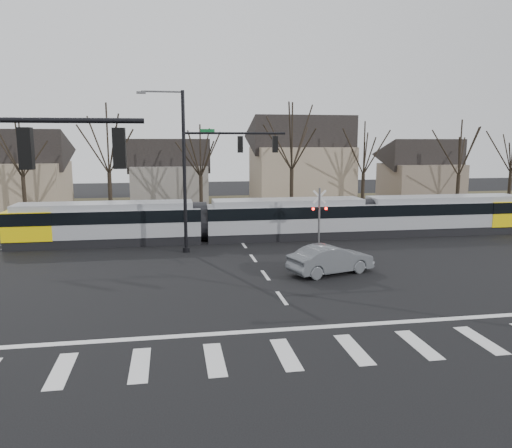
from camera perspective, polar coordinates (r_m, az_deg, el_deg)
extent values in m
plane|color=black|center=(21.25, 4.16, -10.07)|extent=(140.00, 140.00, 0.00)
cube|color=#38331E|center=(52.15, -4.26, 1.58)|extent=(140.00, 28.00, 0.01)
cube|color=silver|center=(17.34, -21.35, -15.33)|extent=(0.60, 2.60, 0.01)
cube|color=silver|center=(17.02, -13.12, -15.40)|extent=(0.60, 2.60, 0.01)
cube|color=silver|center=(17.02, -4.74, -15.16)|extent=(0.60, 2.60, 0.01)
cube|color=silver|center=(17.37, 3.44, -14.63)|extent=(0.60, 2.60, 0.01)
cube|color=silver|center=(18.03, 11.11, -13.87)|extent=(0.60, 2.60, 0.01)
cube|color=silver|center=(18.97, 18.09, -12.96)|extent=(0.60, 2.60, 0.01)
cube|color=silver|center=(20.15, 24.27, -12.00)|extent=(0.60, 2.60, 0.01)
cube|color=silver|center=(19.61, 5.44, -11.77)|extent=(28.00, 0.35, 0.01)
cube|color=silver|center=(23.09, 2.96, -8.44)|extent=(0.18, 2.00, 0.01)
cube|color=silver|center=(26.84, 1.08, -5.87)|extent=(0.18, 2.00, 0.01)
cube|color=silver|center=(30.66, -0.32, -3.93)|extent=(0.18, 2.00, 0.01)
cube|color=silver|center=(34.52, -1.40, -2.42)|extent=(0.18, 2.00, 0.01)
cube|color=silver|center=(38.41, -2.26, -1.22)|extent=(0.18, 2.00, 0.01)
cube|color=silver|center=(42.32, -2.97, -0.23)|extent=(0.18, 2.00, 0.01)
cube|color=silver|center=(46.24, -3.55, 0.58)|extent=(0.18, 2.00, 0.01)
cube|color=silver|center=(50.18, -4.04, 1.27)|extent=(0.18, 2.00, 0.01)
cube|color=#59595E|center=(35.58, -1.66, -2.03)|extent=(90.00, 0.12, 0.06)
cube|color=#59595E|center=(36.94, -1.96, -1.60)|extent=(90.00, 0.12, 0.06)
cube|color=gray|center=(36.16, -16.75, 0.05)|extent=(12.95, 2.79, 2.91)
cube|color=black|center=(36.08, -16.80, 0.98)|extent=(12.97, 2.83, 0.85)
cube|color=yellow|center=(37.08, -24.27, -0.02)|extent=(3.19, 2.85, 1.94)
cube|color=gray|center=(36.86, 3.65, 0.61)|extent=(11.96, 2.79, 2.91)
cube|color=black|center=(36.77, 3.66, 1.51)|extent=(11.98, 2.83, 0.85)
cube|color=gray|center=(41.52, 20.62, 1.01)|extent=(12.95, 2.79, 2.91)
cube|color=black|center=(41.44, 20.67, 1.81)|extent=(12.97, 2.83, 0.85)
cube|color=yellow|center=(44.17, 26.11, 1.24)|extent=(3.19, 2.85, 1.94)
imported|color=#5A5E63|center=(27.34, 8.55, -4.01)|extent=(4.44, 5.72, 1.57)
cylinder|color=black|center=(14.00, -26.31, 10.61)|extent=(6.50, 0.14, 0.14)
cube|color=black|center=(13.90, -24.80, 7.83)|extent=(0.32, 0.32, 1.05)
sphere|color=#FF0C07|center=(13.90, -24.90, 9.19)|extent=(0.22, 0.22, 0.22)
cube|color=black|center=(13.50, -15.35, 8.34)|extent=(0.32, 0.32, 1.05)
sphere|color=#FF0C07|center=(13.50, -15.41, 9.74)|extent=(0.22, 0.22, 0.22)
cylinder|color=black|center=(32.01, -8.18, 5.76)|extent=(0.22, 0.22, 10.20)
cylinder|color=black|center=(32.69, -7.98, -2.93)|extent=(0.44, 0.44, 0.30)
cylinder|color=black|center=(32.21, -2.40, 10.32)|extent=(6.50, 0.14, 0.14)
cube|color=#0C5926|center=(32.03, -5.57, 10.56)|extent=(0.90, 0.03, 0.22)
cube|color=black|center=(32.24, -1.82, 9.08)|extent=(0.32, 0.32, 1.05)
sphere|color=#FF0C07|center=(32.24, -1.82, 9.67)|extent=(0.22, 0.22, 0.22)
cube|color=black|center=(32.64, 2.19, 9.08)|extent=(0.32, 0.32, 1.05)
sphere|color=#FF0C07|center=(32.64, 2.20, 9.66)|extent=(0.22, 0.22, 0.22)
cube|color=#59595B|center=(32.12, -13.00, 14.43)|extent=(0.55, 0.22, 0.14)
cylinder|color=#59595B|center=(34.09, 7.23, 0.76)|extent=(0.14, 0.14, 4.00)
cylinder|color=#59595B|center=(34.42, 7.16, -2.37)|extent=(0.36, 0.36, 0.20)
cube|color=silver|center=(33.91, 7.28, 3.10)|extent=(0.95, 0.04, 0.95)
cube|color=silver|center=(33.91, 7.28, 3.10)|extent=(0.95, 0.04, 0.95)
cube|color=black|center=(34.01, 7.25, 1.76)|extent=(1.00, 0.10, 0.12)
sphere|color=#FF0C07|center=(33.80, 6.56, 1.73)|extent=(0.18, 0.18, 0.18)
sphere|color=#FF0C07|center=(34.06, 8.01, 1.76)|extent=(0.18, 0.18, 0.18)
cube|color=gray|center=(55.73, -25.48, 3.77)|extent=(9.00, 8.00, 5.00)
cube|color=slate|center=(55.65, -9.83, 4.28)|extent=(8.00, 7.00, 4.50)
cube|color=gray|center=(54.37, 5.12, 5.32)|extent=(10.00, 8.00, 6.50)
cube|color=#6C5E4F|center=(61.80, 18.23, 4.45)|extent=(8.00, 7.00, 4.50)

